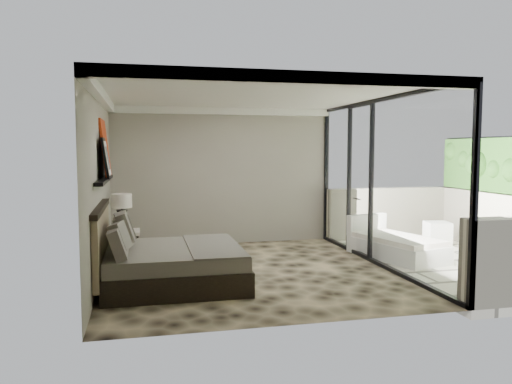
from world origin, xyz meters
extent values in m
plane|color=black|center=(0.00, 0.00, 0.00)|extent=(5.00, 5.00, 0.00)
cube|color=silver|center=(0.00, 0.00, 2.79)|extent=(4.50, 5.00, 0.02)
cube|color=gray|center=(0.00, 2.49, 1.40)|extent=(4.50, 0.02, 2.80)
cube|color=gray|center=(-2.24, 0.00, 1.40)|extent=(0.02, 5.00, 2.80)
cube|color=white|center=(2.25, 0.00, 1.40)|extent=(0.08, 5.00, 2.80)
cube|color=#BDB6A1|center=(3.75, 0.00, -0.06)|extent=(3.00, 5.00, 0.12)
cube|color=black|center=(-2.18, 0.10, 1.50)|extent=(0.12, 2.20, 0.05)
cube|color=black|center=(-1.19, -0.50, 0.17)|extent=(1.96, 1.87, 0.34)
cube|color=#635E52|center=(-1.19, -0.50, 0.44)|extent=(1.90, 1.81, 0.21)
cube|color=#504C45|center=(-0.63, -0.50, 0.55)|extent=(0.75, 1.85, 0.03)
cube|color=#817052|center=(-2.20, -0.50, 0.65)|extent=(0.08, 1.97, 0.93)
cube|color=black|center=(-1.96, 1.34, 0.27)|extent=(0.63, 0.63, 0.53)
cone|color=black|center=(-1.99, 1.37, 0.61)|extent=(0.20, 0.20, 0.18)
cone|color=black|center=(-1.99, 1.37, 0.80)|extent=(0.20, 0.20, 0.18)
cylinder|color=silver|center=(-1.99, 1.37, 1.05)|extent=(0.36, 0.36, 0.24)
cube|color=#BE4910|center=(-2.19, 0.59, 1.97)|extent=(0.13, 0.90, 0.90)
cube|color=black|center=(-2.14, -0.04, 1.82)|extent=(0.11, 0.50, 0.60)
cube|color=white|center=(4.29, 1.40, 0.23)|extent=(0.54, 0.54, 0.46)
cube|color=silver|center=(2.83, 0.40, 0.15)|extent=(1.31, 1.94, 0.31)
cube|color=silver|center=(2.83, 0.40, 0.35)|extent=(1.24, 1.82, 0.09)
cube|color=silver|center=(2.61, 1.20, 0.50)|extent=(0.89, 0.36, 0.39)
camera|label=1|loc=(-1.61, -7.68, 1.96)|focal=35.00mm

